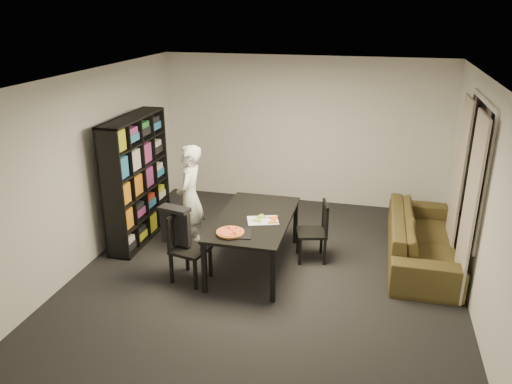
% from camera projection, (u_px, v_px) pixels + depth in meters
% --- Properties ---
extents(room, '(5.01, 5.51, 2.61)m').
position_uv_depth(room, '(270.00, 182.00, 6.28)').
color(room, black).
rests_on(room, ground).
extents(window_pane, '(0.02, 1.40, 1.60)m').
position_uv_depth(window_pane, '(475.00, 167.00, 6.20)').
color(window_pane, black).
rests_on(window_pane, room).
extents(window_frame, '(0.03, 1.52, 1.72)m').
position_uv_depth(window_frame, '(474.00, 167.00, 6.20)').
color(window_frame, white).
rests_on(window_frame, room).
extents(curtain_left, '(0.03, 0.70, 2.25)m').
position_uv_depth(curtain_left, '(470.00, 208.00, 5.87)').
color(curtain_left, '#BAAD9F').
rests_on(curtain_left, room).
extents(curtain_right, '(0.03, 0.70, 2.25)m').
position_uv_depth(curtain_right, '(458.00, 180.00, 6.82)').
color(curtain_right, '#BAAD9F').
rests_on(curtain_right, room).
extents(bookshelf, '(0.35, 1.50, 1.90)m').
position_uv_depth(bookshelf, '(137.00, 180.00, 7.43)').
color(bookshelf, black).
rests_on(bookshelf, room).
extents(dining_table, '(0.97, 1.74, 0.72)m').
position_uv_depth(dining_table, '(254.00, 222.00, 6.70)').
color(dining_table, black).
rests_on(dining_table, room).
extents(chair_left, '(0.51, 0.51, 0.92)m').
position_uv_depth(chair_left, '(184.00, 242.00, 6.43)').
color(chair_left, black).
rests_on(chair_left, room).
extents(chair_right, '(0.49, 0.49, 0.86)m').
position_uv_depth(chair_right, '(318.00, 227.00, 6.94)').
color(chair_right, black).
rests_on(chair_right, room).
extents(draped_jacket, '(0.43, 0.26, 0.51)m').
position_uv_depth(draped_jacket, '(175.00, 224.00, 6.40)').
color(draped_jacket, black).
rests_on(draped_jacket, chair_left).
extents(person, '(0.44, 0.61, 1.57)m').
position_uv_depth(person, '(190.00, 198.00, 7.16)').
color(person, white).
rests_on(person, room).
extents(baking_tray, '(0.45, 0.39, 0.01)m').
position_uv_depth(baking_tray, '(236.00, 233.00, 6.20)').
color(baking_tray, black).
rests_on(baking_tray, dining_table).
extents(pepperoni_pizza, '(0.35, 0.35, 0.03)m').
position_uv_depth(pepperoni_pizza, '(230.00, 232.00, 6.18)').
color(pepperoni_pizza, '#AF6D32').
rests_on(pepperoni_pizza, dining_table).
extents(kitchen_towel, '(0.48, 0.41, 0.01)m').
position_uv_depth(kitchen_towel, '(263.00, 220.00, 6.57)').
color(kitchen_towel, white).
rests_on(kitchen_towel, dining_table).
extents(pizza_slices, '(0.43, 0.38, 0.01)m').
position_uv_depth(pizza_slices, '(266.00, 219.00, 6.59)').
color(pizza_slices, gold).
rests_on(pizza_slices, dining_table).
extents(sofa, '(0.89, 2.27, 0.66)m').
position_uv_depth(sofa, '(422.00, 238.00, 6.97)').
color(sofa, '#3E2F19').
rests_on(sofa, room).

